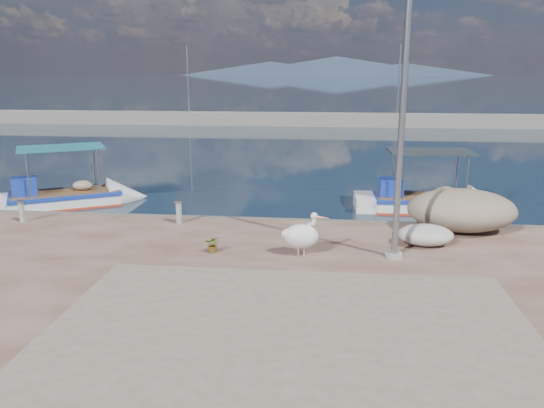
{
  "coord_description": "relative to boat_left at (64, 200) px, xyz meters",
  "views": [
    {
      "loc": [
        1.6,
        -11.34,
        5.14
      ],
      "look_at": [
        0.0,
        3.8,
        1.3
      ],
      "focal_mm": 35.0,
      "sensor_mm": 36.0,
      "label": 1
    }
  ],
  "objects": [
    {
      "name": "ground",
      "position": [
        8.6,
        -7.82,
        -0.21
      ],
      "size": [
        1400.0,
        1400.0,
        0.0
      ],
      "primitive_type": "plane",
      "color": "#162635",
      "rests_on": "ground"
    },
    {
      "name": "quay_patch",
      "position": [
        9.6,
        -10.82,
        0.29
      ],
      "size": [
        9.0,
        7.0,
        0.01
      ],
      "primitive_type": "cube",
      "color": "gray",
      "rests_on": "quay"
    },
    {
      "name": "breakwater",
      "position": [
        8.6,
        32.18,
        0.39
      ],
      "size": [
        120.0,
        2.2,
        7.5
      ],
      "color": "gray",
      "rests_on": "ground"
    },
    {
      "name": "mountains",
      "position": [
        13.0,
        642.18,
        9.3
      ],
      "size": [
        370.0,
        280.0,
        22.0
      ],
      "color": "#28384C",
      "rests_on": "ground"
    },
    {
      "name": "boat_left",
      "position": [
        0.0,
        0.0,
        0.0
      ],
      "size": [
        5.81,
        4.4,
        2.71
      ],
      "rotation": [
        0.0,
        0.0,
        0.52
      ],
      "color": "white",
      "rests_on": "ground"
    },
    {
      "name": "boat_right",
      "position": [
        13.94,
        0.83,
        -0.0
      ],
      "size": [
        5.56,
        1.97,
        2.65
      ],
      "rotation": [
        0.0,
        0.0,
        0.03
      ],
      "color": "white",
      "rests_on": "ground"
    },
    {
      "name": "pelican",
      "position": [
        9.61,
        -6.19,
        0.83
      ],
      "size": [
        1.18,
        0.56,
        1.16
      ],
      "rotation": [
        0.0,
        0.0,
        0.02
      ],
      "color": "tan",
      "rests_on": "quay"
    },
    {
      "name": "lamp_post",
      "position": [
        11.97,
        -6.02,
        3.59
      ],
      "size": [
        0.44,
        0.96,
        7.0
      ],
      "color": "gray",
      "rests_on": "quay"
    },
    {
      "name": "bollard_near",
      "position": [
        5.64,
        -3.6,
        0.68
      ],
      "size": [
        0.24,
        0.24,
        0.73
      ],
      "color": "gray",
      "rests_on": "quay"
    },
    {
      "name": "bollard_far",
      "position": [
        0.67,
        -3.98,
        0.66
      ],
      "size": [
        0.23,
        0.23,
        0.69
      ],
      "color": "gray",
      "rests_on": "quay"
    },
    {
      "name": "potted_plant",
      "position": [
        7.29,
        -6.2,
        0.51
      ],
      "size": [
        0.42,
        0.36,
        0.45
      ],
      "primitive_type": "imported",
      "rotation": [
        0.0,
        0.0,
        -0.03
      ],
      "color": "#33722D",
      "rests_on": "quay"
    },
    {
      "name": "net_pile_c",
      "position": [
        14.2,
        -3.46,
        0.91
      ],
      "size": [
        3.17,
        2.27,
        1.25
      ],
      "primitive_type": "ellipsoid",
      "color": "gray",
      "rests_on": "quay"
    },
    {
      "name": "net_pile_d",
      "position": [
        12.93,
        -4.96,
        0.57
      ],
      "size": [
        1.5,
        1.12,
        0.56
      ],
      "primitive_type": "ellipsoid",
      "color": "beige",
      "rests_on": "quay"
    }
  ]
}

